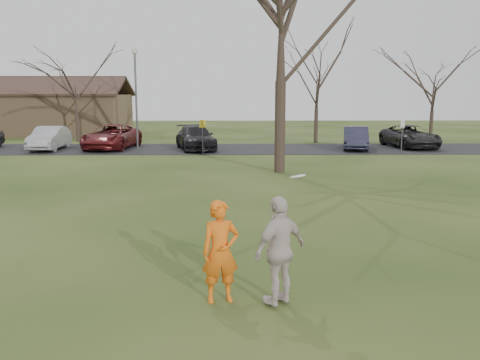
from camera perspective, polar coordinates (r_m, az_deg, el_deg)
name	(u,v)px	position (r m, az deg, el deg)	size (l,w,h in m)	color
ground	(243,297)	(9.70, 0.32, -12.80)	(120.00, 120.00, 0.00)	#1E380F
parking_strip	(236,149)	(34.16, -0.47, 3.46)	(62.00, 6.50, 0.04)	black
player_defender	(220,252)	(9.24, -2.17, -7.90)	(0.67, 0.44, 1.84)	orange
car_1	(49,138)	(35.55, -20.29, 4.36)	(1.59, 4.57, 1.51)	#A8A7AC
car_2	(112,137)	(35.04, -13.98, 4.66)	(2.62, 5.68, 1.58)	#5E1618
car_3	(195,138)	(33.75, -4.93, 4.67)	(2.12, 5.20, 1.51)	black
car_5	(356,138)	(34.55, 12.66, 4.54)	(1.54, 4.43, 1.46)	#2A2B40
car_6	(410,136)	(36.64, 18.24, 4.59)	(2.46, 5.33, 1.48)	black
catching_play	(280,250)	(9.04, 4.43, -7.70)	(1.16, 1.08, 2.31)	beige
building	(12,112)	(51.01, -23.81, 6.85)	(20.60, 8.50, 5.14)	#8C6D4C
lamp_post	(136,88)	(32.00, -11.43, 9.94)	(0.34, 0.34, 6.27)	#47474C
sign_yellow	(203,131)	(31.10, -4.15, 5.47)	(0.35, 0.35, 2.08)	#47474C
sign_white	(402,130)	(32.67, 17.46, 5.25)	(0.35, 0.35, 2.08)	#47474C
big_tree	(281,18)	(24.29, 4.59, 17.42)	(9.00, 9.00, 14.00)	#352821
small_tree_row	(294,90)	(39.29, 5.99, 9.88)	(55.00, 5.90, 8.50)	#352821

